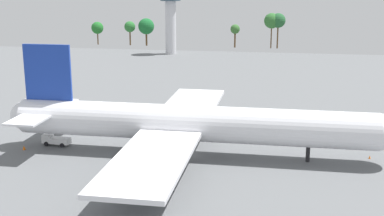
# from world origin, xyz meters

# --- Properties ---
(ground_plane) EXTENTS (273.49, 273.49, 0.00)m
(ground_plane) POSITION_xyz_m (0.00, 0.00, 0.00)
(ground_plane) COLOR slate
(cargo_airplane) EXTENTS (68.37, 62.26, 19.09)m
(cargo_airplane) POSITION_xyz_m (-0.37, 0.00, 5.73)
(cargo_airplane) COLOR silver
(cargo_airplane) RESTS_ON ground_plane
(pushback_tractor) EXTENTS (5.41, 2.60, 2.04)m
(pushback_tractor) POSITION_xyz_m (-26.24, 1.10, 1.02)
(pushback_tractor) COLOR white
(pushback_tractor) RESTS_ON ground_plane
(safety_cone_nose) EXTENTS (0.41, 0.41, 0.58)m
(safety_cone_nose) POSITION_xyz_m (30.77, 3.40, 0.29)
(safety_cone_nose) COLOR orange
(safety_cone_nose) RESTS_ON ground_plane
(safety_cone_tail) EXTENTS (0.55, 0.55, 0.79)m
(safety_cone_tail) POSITION_xyz_m (-30.77, -2.43, 0.39)
(safety_cone_tail) COLOR orange
(safety_cone_tail) RESTS_ON ground_plane
(control_tower) EXTENTS (8.48, 8.48, 26.93)m
(control_tower) POSITION_xyz_m (-30.84, 125.43, 16.99)
(control_tower) COLOR silver
(control_tower) RESTS_ON ground_plane
(tree_line_backdrop) EXTENTS (92.25, 7.57, 15.97)m
(tree_line_backdrop) POSITION_xyz_m (-24.45, 151.28, 10.28)
(tree_line_backdrop) COLOR #51381E
(tree_line_backdrop) RESTS_ON ground_plane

